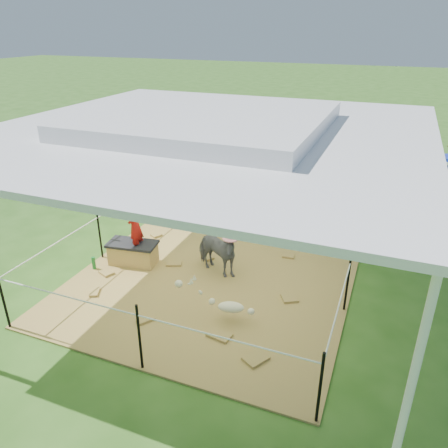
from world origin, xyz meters
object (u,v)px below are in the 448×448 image
at_px(green_bottle, 94,263).
at_px(distant_person, 379,151).
at_px(pony, 216,252).
at_px(foal, 231,305).
at_px(picnic_table_near, 383,158).
at_px(straw_bale, 133,254).
at_px(trash_barrel, 447,173).
at_px(woman, 135,221).

bearing_deg(green_bottle, distant_person, 62.36).
xyz_separation_m(pony, foal, (0.74, -1.18, -0.15)).
relative_size(pony, foal, 1.02).
xyz_separation_m(pony, picnic_table_near, (2.34, 7.49, -0.09)).
bearing_deg(straw_bale, green_bottle, -140.71).
bearing_deg(distant_person, green_bottle, 65.26).
xyz_separation_m(green_bottle, trash_barrel, (6.12, 6.99, 0.31)).
bearing_deg(pony, picnic_table_near, 3.27).
xyz_separation_m(picnic_table_near, distant_person, (-0.15, 0.02, 0.22)).
height_order(woman, picnic_table_near, woman).
bearing_deg(straw_bale, pony, 8.50).
relative_size(woman, pony, 1.01).
distance_m(picnic_table_near, distant_person, 0.27).
height_order(straw_bale, distant_person, distant_person).
xyz_separation_m(pony, trash_barrel, (4.02, 6.30, 0.00)).
distance_m(straw_bale, picnic_table_near, 8.65).
bearing_deg(picnic_table_near, green_bottle, -124.21).
relative_size(straw_bale, picnic_table_near, 0.48).
bearing_deg(distant_person, straw_bale, 67.12).
bearing_deg(green_bottle, woman, 34.70).
xyz_separation_m(pony, distant_person, (2.19, 7.51, 0.13)).
bearing_deg(foal, green_bottle, 156.53).
relative_size(green_bottle, distant_person, 0.20).
bearing_deg(straw_bale, trash_barrel, 49.54).
xyz_separation_m(straw_bale, foal, (2.29, -0.95, 0.09)).
relative_size(foal, distant_person, 0.84).
relative_size(picnic_table_near, distant_person, 1.50).
relative_size(straw_bale, green_bottle, 3.60).
height_order(foal, trash_barrel, trash_barrel).
relative_size(green_bottle, pony, 0.23).
relative_size(woman, distant_person, 0.86).
xyz_separation_m(straw_bale, green_bottle, (-0.55, -0.45, -0.07)).
relative_size(woman, trash_barrel, 1.10).
height_order(foal, distant_person, distant_person).
bearing_deg(foal, pony, 108.43).
xyz_separation_m(woman, green_bottle, (-0.65, -0.45, -0.76)).
bearing_deg(foal, trash_barrel, 52.83).
height_order(woman, foal, woman).
bearing_deg(trash_barrel, woman, -129.95).
relative_size(foal, trash_barrel, 1.08).
distance_m(straw_bale, foal, 2.48).
distance_m(green_bottle, trash_barrel, 9.29).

